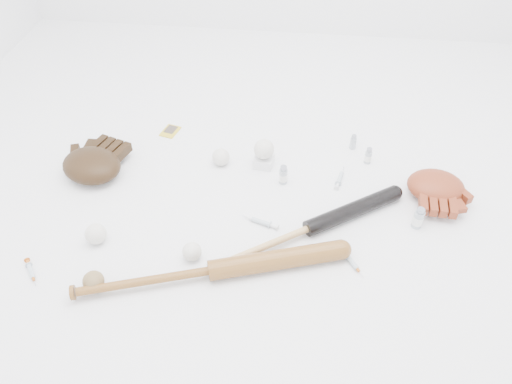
# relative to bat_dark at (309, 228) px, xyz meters

# --- Properties ---
(bat_dark) EXTENTS (0.72, 0.52, 0.06)m
(bat_dark) POSITION_rel_bat_dark_xyz_m (0.00, 0.00, 0.00)
(bat_dark) COLOR black
(bat_dark) RESTS_ON ground
(bat_wood) EXTENTS (0.93, 0.36, 0.07)m
(bat_wood) POSITION_rel_bat_dark_xyz_m (-0.31, -0.23, 0.00)
(bat_wood) COLOR brown
(bat_wood) RESTS_ON ground
(glove_dark) EXTENTS (0.37, 0.37, 0.11)m
(glove_dark) POSITION_rel_bat_dark_xyz_m (-0.89, 0.22, 0.02)
(glove_dark) COLOR black
(glove_dark) RESTS_ON ground
(glove_tan) EXTENTS (0.28, 0.28, 0.09)m
(glove_tan) POSITION_rel_bat_dark_xyz_m (0.48, 0.26, 0.02)
(glove_tan) COLOR maroon
(glove_tan) RESTS_ON ground
(trading_card) EXTENTS (0.09, 0.11, 0.01)m
(trading_card) POSITION_rel_bat_dark_xyz_m (-0.65, 0.55, -0.03)
(trading_card) COLOR gold
(trading_card) RESTS_ON ground
(pedestal) EXTENTS (0.09, 0.09, 0.04)m
(pedestal) POSITION_rel_bat_dark_xyz_m (-0.20, 0.36, -0.01)
(pedestal) COLOR white
(pedestal) RESTS_ON ground
(baseball_on_pedestal) EXTENTS (0.08, 0.08, 0.08)m
(baseball_on_pedestal) POSITION_rel_bat_dark_xyz_m (-0.20, 0.36, 0.05)
(baseball_on_pedestal) COLOR silver
(baseball_on_pedestal) RESTS_ON pedestal
(baseball_left) EXTENTS (0.08, 0.08, 0.08)m
(baseball_left) POSITION_rel_bat_dark_xyz_m (-0.75, -0.12, 0.01)
(baseball_left) COLOR silver
(baseball_left) RESTS_ON ground
(baseball_upper) EXTENTS (0.07, 0.07, 0.07)m
(baseball_upper) POSITION_rel_bat_dark_xyz_m (-0.38, 0.35, 0.01)
(baseball_upper) COLOR silver
(baseball_upper) RESTS_ON ground
(baseball_mid) EXTENTS (0.07, 0.07, 0.07)m
(baseball_mid) POSITION_rel_bat_dark_xyz_m (-0.39, -0.16, 0.00)
(baseball_mid) COLOR silver
(baseball_mid) RESTS_ON ground
(baseball_aged) EXTENTS (0.07, 0.07, 0.07)m
(baseball_aged) POSITION_rel_bat_dark_xyz_m (-0.69, -0.32, 0.00)
(baseball_aged) COLOR olive
(baseball_aged) RESTS_ON ground
(syringe_0) EXTENTS (0.10, 0.12, 0.02)m
(syringe_0) POSITION_rel_bat_dark_xyz_m (-0.92, -0.28, -0.02)
(syringe_0) COLOR #ADBCC6
(syringe_0) RESTS_ON ground
(syringe_1) EXTENTS (0.16, 0.08, 0.02)m
(syringe_1) POSITION_rel_bat_dark_xyz_m (-0.18, 0.03, -0.02)
(syringe_1) COLOR #ADBCC6
(syringe_1) RESTS_ON ground
(syringe_2) EXTENTS (0.06, 0.16, 0.02)m
(syringe_2) POSITION_rel_bat_dark_xyz_m (0.11, 0.31, -0.02)
(syringe_2) COLOR #ADBCC6
(syringe_2) RESTS_ON ground
(syringe_3) EXTENTS (0.10, 0.14, 0.02)m
(syringe_3) POSITION_rel_bat_dark_xyz_m (0.15, -0.12, -0.02)
(syringe_3) COLOR #ADBCC6
(syringe_3) RESTS_ON ground
(vial_0) EXTENTS (0.03, 0.03, 0.07)m
(vial_0) POSITION_rel_bat_dark_xyz_m (0.23, 0.43, 0.01)
(vial_0) COLOR #A9B2B9
(vial_0) RESTS_ON ground
(vial_1) EXTENTS (0.03, 0.03, 0.07)m
(vial_1) POSITION_rel_bat_dark_xyz_m (0.17, 0.52, 0.00)
(vial_1) COLOR #A9B2B9
(vial_1) RESTS_ON ground
(vial_2) EXTENTS (0.03, 0.03, 0.08)m
(vial_2) POSITION_rel_bat_dark_xyz_m (-0.11, 0.27, 0.01)
(vial_2) COLOR #A9B2B9
(vial_2) RESTS_ON ground
(vial_3) EXTENTS (0.04, 0.04, 0.09)m
(vial_3) POSITION_rel_bat_dark_xyz_m (0.39, 0.08, 0.01)
(vial_3) COLOR #A9B2B9
(vial_3) RESTS_ON ground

